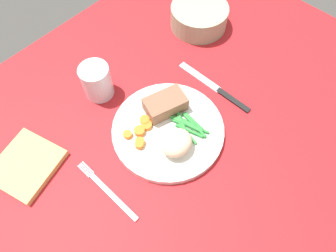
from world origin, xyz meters
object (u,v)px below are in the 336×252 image
object	(u,v)px
dinner_plate	(168,130)
water_glass	(97,83)
knife	(215,88)
fork	(107,191)
meat_portion	(165,104)
salad_bowl	(199,15)
napkin	(26,165)

from	to	relation	value
dinner_plate	water_glass	world-z (taller)	water_glass
dinner_plate	knife	distance (cm)	16.23
fork	knife	xyz separation A→B (cm)	(34.01, -0.03, -0.00)
dinner_plate	meat_portion	xyz separation A→B (cm)	(3.25, 3.79, 2.58)
meat_portion	water_glass	bearing A→B (deg)	112.25
fork	salad_bowl	distance (cm)	50.59
meat_portion	salad_bowl	distance (cm)	29.46
fork	salad_bowl	xyz separation A→B (cm)	(47.67, 16.65, 3.05)
knife	napkin	world-z (taller)	napkin
meat_portion	salad_bowl	size ratio (longest dim) A/B	0.59
dinner_plate	water_glass	size ratio (longest dim) A/B	2.95
knife	salad_bowl	distance (cm)	21.78
knife	fork	bearing A→B (deg)	-178.37
meat_portion	knife	xyz separation A→B (cm)	(12.96, -4.08, -3.18)
meat_portion	water_glass	distance (cm)	16.40
dinner_plate	meat_portion	distance (cm)	5.62
water_glass	knife	bearing A→B (deg)	-45.13
meat_portion	knife	bearing A→B (deg)	-17.46
meat_portion	fork	xyz separation A→B (cm)	(-21.05, -4.05, -3.18)
fork	napkin	xyz separation A→B (cm)	(-7.60, 16.01, 0.50)
fork	dinner_plate	bearing A→B (deg)	0.02
knife	water_glass	size ratio (longest dim) A/B	2.51
water_glass	salad_bowl	world-z (taller)	water_glass
dinner_plate	meat_portion	bearing A→B (deg)	49.40
knife	water_glass	bearing A→B (deg)	136.55
fork	water_glass	xyz separation A→B (cm)	(14.83, 19.23, 3.27)
salad_bowl	meat_portion	bearing A→B (deg)	-154.67
napkin	meat_portion	bearing A→B (deg)	-22.65
napkin	knife	bearing A→B (deg)	-21.07
knife	water_glass	xyz separation A→B (cm)	(-19.17, 19.26, 3.27)
dinner_plate	salad_bowl	xyz separation A→B (cm)	(29.88, 16.40, 2.45)
fork	napkin	world-z (taller)	napkin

